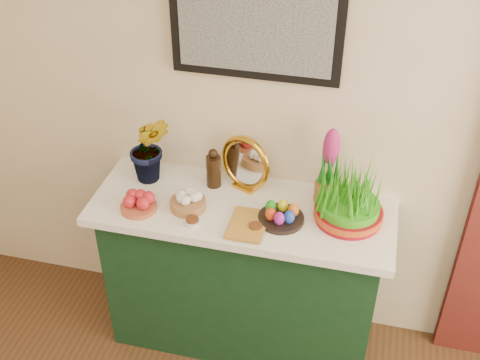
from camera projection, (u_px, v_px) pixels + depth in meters
The scene contains 13 objects.
sideboard at pixel (242, 277), 3.04m from camera, with size 1.30×0.45×0.85m, color #13341C.
tablecloth at pixel (243, 209), 2.78m from camera, with size 1.40×0.55×0.04m, color silver.
hyacinth_green at pixel (149, 137), 2.80m from camera, with size 0.24×0.20×0.48m, color #187419.
apple_bowl at pixel (138, 203), 2.73m from camera, with size 0.21×0.21×0.08m.
garlic_basket at pixel (188, 201), 2.73m from camera, with size 0.20×0.20×0.09m.
vinegar_cruet at pixel (214, 170), 2.85m from camera, with size 0.07×0.07×0.21m.
mirror at pixel (245, 164), 2.81m from camera, with size 0.28×0.17×0.28m.
book at pixel (230, 221), 2.65m from camera, with size 0.15×0.22×0.03m, color #B47E28.
spice_dish_left at pixel (192, 221), 2.66m from camera, with size 0.07×0.07×0.03m.
spice_dish_right at pixel (255, 228), 2.62m from camera, with size 0.07×0.07×0.03m.
egg_plate at pixel (281, 215), 2.66m from camera, with size 0.22×0.22×0.09m.
hyacinth_pink at pixel (329, 170), 2.70m from camera, with size 0.12×0.12×0.39m.
wheatgrass_sabzeh at pixel (350, 200), 2.62m from camera, with size 0.31×0.31×0.25m.
Camera 1 is at (0.29, -0.11, 2.61)m, focal length 45.00 mm.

